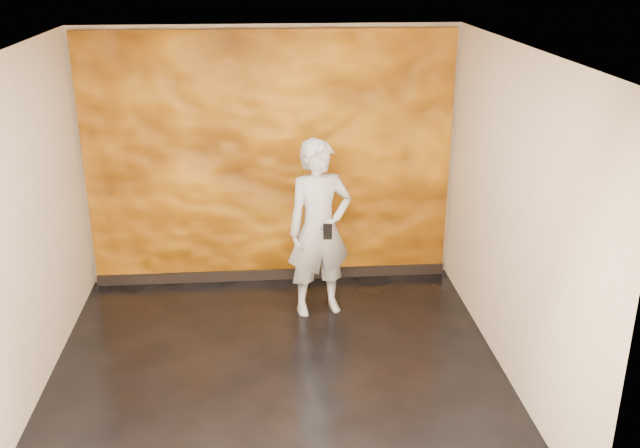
{
  "coord_description": "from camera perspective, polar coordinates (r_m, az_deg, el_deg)",
  "views": [
    {
      "loc": [
        -0.08,
        -5.41,
        3.5
      ],
      "look_at": [
        0.43,
        0.68,
        1.14
      ],
      "focal_mm": 40.0,
      "sensor_mm": 36.0,
      "label": 1
    }
  ],
  "objects": [
    {
      "name": "phone",
      "position": [
        6.79,
        0.61,
        -0.61
      ],
      "size": [
        0.09,
        0.03,
        0.16
      ],
      "primitive_type": "cube",
      "rotation": [
        0.0,
        0.0,
        -0.11
      ],
      "color": "black",
      "rests_on": "man"
    },
    {
      "name": "feature_wall",
      "position": [
        7.67,
        -4.01,
        5.04
      ],
      "size": [
        3.9,
        0.06,
        2.75
      ],
      "primitive_type": "cube",
      "color": "orange",
      "rests_on": "ground"
    },
    {
      "name": "baseboard",
      "position": [
        8.1,
        -3.76,
        -4.04
      ],
      "size": [
        3.9,
        0.04,
        0.12
      ],
      "primitive_type": "cube",
      "color": "black",
      "rests_on": "ground"
    },
    {
      "name": "room",
      "position": [
        5.81,
        -3.66,
        -0.12
      ],
      "size": [
        4.02,
        4.02,
        2.81
      ],
      "color": "black",
      "rests_on": "ground"
    },
    {
      "name": "man",
      "position": [
        7.07,
        -0.05,
        -0.38
      ],
      "size": [
        0.74,
        0.58,
        1.81
      ],
      "primitive_type": "imported",
      "rotation": [
        0.0,
        0.0,
        0.24
      ],
      "color": "#8E939D",
      "rests_on": "ground"
    }
  ]
}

